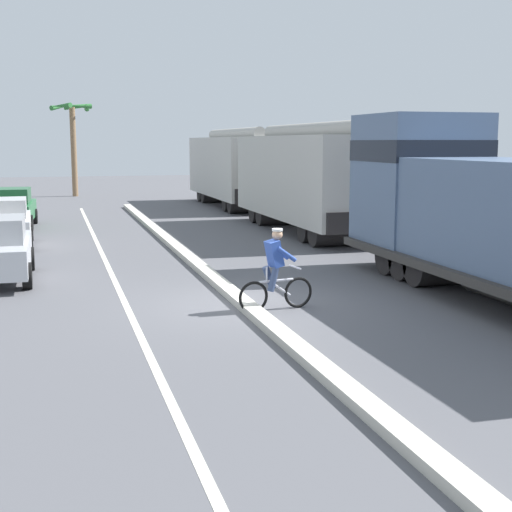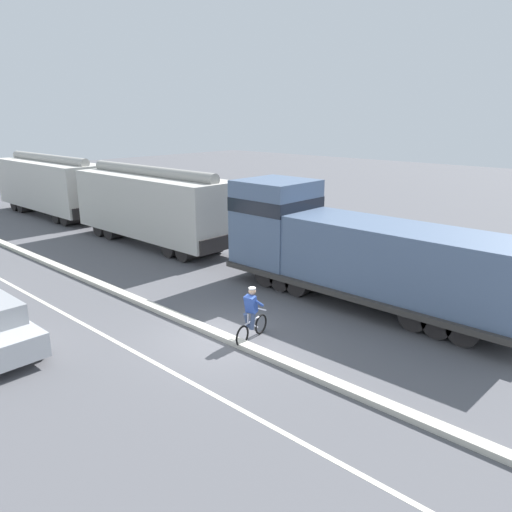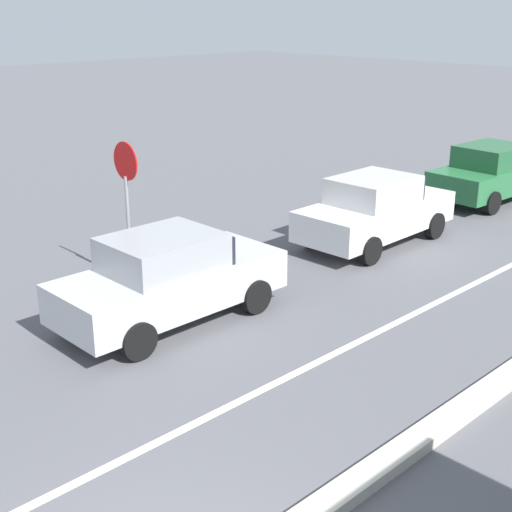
% 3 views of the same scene
% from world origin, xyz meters
% --- Properties ---
extents(ground_plane, '(120.00, 120.00, 0.00)m').
position_xyz_m(ground_plane, '(0.00, 0.00, 0.00)').
color(ground_plane, '#56565B').
extents(median_curb, '(0.36, 36.00, 0.16)m').
position_xyz_m(median_curb, '(0.00, 6.00, 0.08)').
color(median_curb, beige).
rests_on(median_curb, ground).
extents(lane_stripe, '(0.14, 36.00, 0.01)m').
position_xyz_m(lane_stripe, '(-2.40, 6.00, 0.00)').
color(lane_stripe, silver).
rests_on(lane_stripe, ground).
extents(locomotive, '(3.10, 11.61, 4.20)m').
position_xyz_m(locomotive, '(5.66, -0.87, 1.80)').
color(locomotive, slate).
rests_on(locomotive, ground).
extents(hopper_car_lead, '(2.90, 10.60, 4.18)m').
position_xyz_m(hopper_car_lead, '(5.66, 11.28, 2.08)').
color(hopper_car_lead, '#B8B5AE').
rests_on(hopper_car_lead, ground).
extents(hopper_car_middle, '(2.90, 10.60, 4.18)m').
position_xyz_m(hopper_car_middle, '(5.66, 22.88, 2.08)').
color(hopper_car_middle, beige).
rests_on(hopper_car_middle, ground).
extents(parked_car_white, '(1.90, 4.23, 1.62)m').
position_xyz_m(parked_car_white, '(-5.43, 10.41, 0.82)').
color(parked_car_white, silver).
rests_on(parked_car_white, ground).
extents(parked_car_green, '(1.99, 4.28, 1.62)m').
position_xyz_m(parked_car_green, '(-5.46, 15.96, 0.82)').
color(parked_car_green, '#286B3D').
rests_on(parked_car_green, ground).
extents(cyclist, '(1.70, 0.53, 1.71)m').
position_xyz_m(cyclist, '(0.55, -0.73, 0.82)').
color(cyclist, black).
rests_on(cyclist, ground).
extents(palm_tree_near, '(2.67, 2.77, 5.97)m').
position_xyz_m(palm_tree_near, '(-2.36, 32.83, 4.42)').
color(palm_tree_near, '#846647').
rests_on(palm_tree_near, ground).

